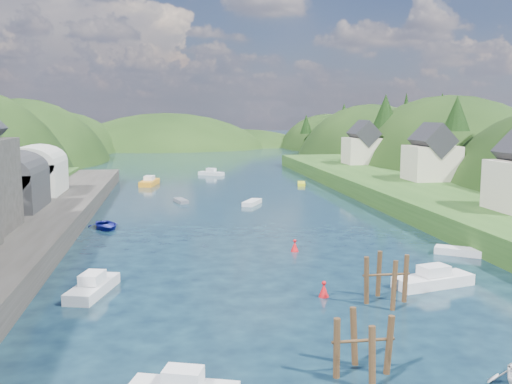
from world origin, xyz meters
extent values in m
plane|color=black|center=(0.00, 50.00, 0.00)|extent=(600.00, 600.00, 0.00)
ellipsoid|color=black|center=(-45.00, 118.00, -8.43)|extent=(44.00, 75.56, 48.19)
ellipsoid|color=black|center=(-45.00, 160.00, -6.82)|extent=(44.00, 75.56, 39.00)
ellipsoid|color=black|center=(45.00, 75.00, -8.40)|extent=(36.00, 75.56, 48.00)
ellipsoid|color=black|center=(45.00, 118.00, -7.78)|extent=(36.00, 75.56, 44.49)
ellipsoid|color=black|center=(45.00, 160.00, -6.30)|extent=(36.00, 75.56, 36.00)
ellipsoid|color=black|center=(-10.00, 170.00, -10.00)|extent=(80.00, 60.00, 44.00)
ellipsoid|color=black|center=(18.00, 180.00, -12.00)|extent=(70.00, 56.00, 36.00)
cone|color=black|center=(-38.25, 81.26, 8.59)|extent=(5.28, 5.28, 5.51)
cone|color=black|center=(-41.80, 92.40, 12.25)|extent=(4.77, 4.77, 6.42)
cone|color=black|center=(-35.45, 104.83, 8.92)|extent=(4.07, 4.07, 5.85)
cone|color=black|center=(-39.75, 114.67, 10.39)|extent=(4.56, 4.56, 9.37)
cone|color=black|center=(-43.61, 122.33, 8.13)|extent=(4.75, 4.75, 5.59)
cone|color=black|center=(-40.64, 138.03, 8.90)|extent=(4.27, 4.27, 7.09)
cone|color=black|center=(33.64, 49.96, 12.10)|extent=(4.07, 4.07, 5.23)
cone|color=black|center=(41.52, 61.48, 8.43)|extent=(3.40, 3.40, 6.33)
cone|color=black|center=(42.70, 72.98, 11.50)|extent=(4.94, 4.94, 8.93)
cone|color=black|center=(33.88, 79.20, 12.45)|extent=(5.25, 5.25, 6.80)
cone|color=black|center=(42.85, 90.05, 12.51)|extent=(3.36, 3.36, 8.09)
cone|color=black|center=(43.78, 103.71, 10.97)|extent=(4.57, 4.57, 7.63)
cone|color=black|center=(39.91, 118.48, 9.15)|extent=(3.59, 3.59, 6.41)
cone|color=black|center=(39.92, 126.02, 11.67)|extent=(4.14, 4.14, 6.15)
cone|color=black|center=(32.98, 142.35, 8.65)|extent=(3.83, 3.83, 5.99)
cube|color=#2D2D30|center=(-26.00, 33.00, 4.00)|extent=(7.00, 9.00, 4.00)
cylinder|color=#2D2D30|center=(-26.00, 33.00, 6.00)|extent=(7.00, 9.00, 7.00)
cube|color=#B2B2A8|center=(-26.00, 45.00, 4.00)|extent=(7.00, 9.00, 4.00)
cylinder|color=#B2B2A8|center=(-26.00, 45.00, 6.00)|extent=(7.00, 9.00, 7.00)
cube|color=#234719|center=(25.00, 40.00, 1.20)|extent=(16.00, 120.00, 2.40)
cube|color=beige|center=(29.00, 48.00, 4.90)|extent=(7.00, 6.00, 5.00)
cube|color=black|center=(29.00, 48.00, 8.24)|extent=(5.15, 6.24, 5.15)
cube|color=beige|center=(28.00, 75.00, 4.90)|extent=(7.00, 6.00, 5.00)
cube|color=black|center=(28.00, 75.00, 8.24)|extent=(5.15, 6.24, 5.15)
cylinder|color=#382314|center=(1.16, -6.04, 1.15)|extent=(0.32, 0.32, 3.51)
cylinder|color=#382314|center=(-0.10, -4.78, 1.15)|extent=(0.32, 0.32, 3.51)
cylinder|color=#382314|center=(-1.37, -6.04, 1.15)|extent=(0.32, 0.32, 3.51)
cylinder|color=#382314|center=(-0.10, -7.30, 1.15)|extent=(0.32, 0.32, 3.51)
cylinder|color=#382314|center=(-0.10, -6.04, 1.75)|extent=(3.03, 0.16, 0.16)
cylinder|color=#382314|center=(6.14, 3.68, 1.28)|extent=(0.32, 0.32, 3.75)
cylinder|color=#382314|center=(4.83, 5.00, 1.28)|extent=(0.32, 0.32, 3.75)
cylinder|color=#382314|center=(3.51, 3.68, 1.28)|extent=(0.32, 0.32, 3.75)
cylinder|color=#382314|center=(4.83, 2.37, 1.28)|extent=(0.32, 0.32, 3.75)
cylinder|color=#382314|center=(4.83, 3.68, 1.89)|extent=(3.15, 0.16, 0.16)
cone|color=#B90E14|center=(1.19, 5.48, 0.45)|extent=(0.70, 0.70, 0.90)
sphere|color=#B90E14|center=(1.19, 5.48, 0.95)|extent=(0.30, 0.30, 0.30)
cone|color=#B90E14|center=(1.98, 18.08, 0.45)|extent=(0.70, 0.70, 0.90)
sphere|color=#B90E14|center=(1.98, 18.08, 0.95)|extent=(0.30, 0.30, 0.30)
cube|color=silver|center=(16.08, 14.66, 0.29)|extent=(4.58, 3.79, 0.63)
cube|color=silver|center=(-14.22, 8.47, 0.35)|extent=(3.26, 5.86, 0.78)
cube|color=silver|center=(-14.22, 8.47, 1.13)|extent=(1.76, 2.22, 0.70)
cube|color=yellow|center=(13.10, 63.15, 0.24)|extent=(2.05, 3.93, 0.53)
cube|color=silver|center=(-0.89, 80.81, 0.32)|extent=(5.13, 4.14, 0.71)
cube|color=silver|center=(-0.89, 80.81, 1.06)|extent=(2.11, 1.94, 0.70)
cube|color=silver|center=(9.51, 6.59, 0.37)|extent=(6.16, 3.31, 0.82)
cube|color=silver|center=(9.51, 6.59, 1.17)|extent=(2.32, 1.82, 0.70)
cube|color=silver|center=(1.92, 44.27, 0.27)|extent=(3.23, 4.48, 0.60)
cube|color=#565963|center=(-7.47, 47.52, 0.23)|extent=(2.09, 3.77, 0.50)
cube|color=silver|center=(-8.46, -6.92, 1.01)|extent=(1.92, 1.56, 0.70)
imported|color=navy|center=(-15.75, 31.02, 0.32)|extent=(4.47, 5.33, 0.94)
cube|color=orange|center=(-12.36, 67.10, 0.41)|extent=(3.39, 6.75, 0.90)
cube|color=silver|center=(-12.36, 67.10, 1.25)|extent=(1.92, 2.51, 0.70)
camera|label=1|loc=(-8.82, -30.29, 12.28)|focal=40.00mm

